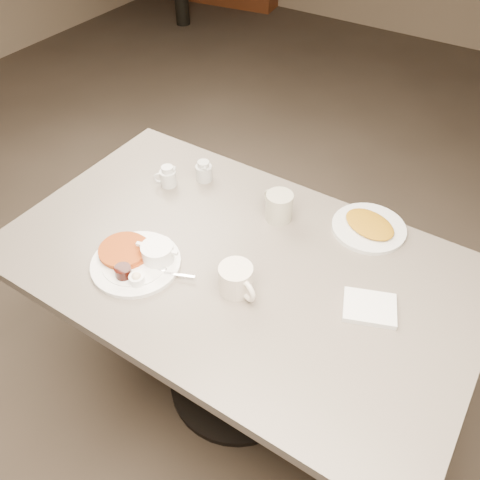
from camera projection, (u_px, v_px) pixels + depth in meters
The scene contains 9 objects.
room at pixel (235, 61), 1.11m from camera, with size 7.04×8.04×2.84m.
diner_table at pixel (237, 294), 1.69m from camera, with size 1.50×0.90×0.75m.
main_plate at pixel (138, 259), 1.54m from camera, with size 0.37×0.34×0.07m.
coffee_mug_near at pixel (237, 279), 1.45m from camera, with size 0.16×0.13×0.09m.
napkin at pixel (370, 308), 1.42m from camera, with size 0.18×0.17×0.02m.
coffee_mug_far at pixel (279, 206), 1.68m from camera, with size 0.14×0.12×0.10m.
creamer_left at pixel (168, 177), 1.82m from camera, with size 0.08×0.08×0.08m.
creamer_right at pixel (204, 171), 1.84m from camera, with size 0.08×0.09×0.08m.
hash_plate at pixel (369, 227), 1.66m from camera, with size 0.32×0.32×0.04m.
Camera 1 is at (0.60, -0.90, 1.89)m, focal length 36.95 mm.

